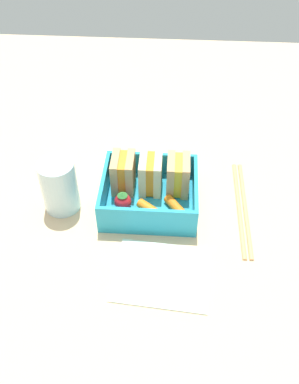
% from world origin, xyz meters
% --- Properties ---
extents(ground_plane, '(1.20, 1.20, 0.02)m').
position_xyz_m(ground_plane, '(0.00, 0.00, -0.01)').
color(ground_plane, beige).
extents(bento_tray, '(0.15, 0.13, 0.01)m').
position_xyz_m(bento_tray, '(0.00, 0.00, 0.01)').
color(bento_tray, '#269FC3').
rests_on(bento_tray, ground_plane).
extents(bento_rim, '(0.15, 0.13, 0.04)m').
position_xyz_m(bento_rim, '(0.00, 0.00, 0.03)').
color(bento_rim, '#269FC3').
rests_on(bento_rim, bento_tray).
extents(sandwich_left, '(0.04, 0.05, 0.06)m').
position_xyz_m(sandwich_left, '(-0.04, 0.03, 0.04)').
color(sandwich_left, tan).
rests_on(sandwich_left, bento_tray).
extents(sandwich_center_left, '(0.04, 0.05, 0.06)m').
position_xyz_m(sandwich_center_left, '(0.00, 0.03, 0.04)').
color(sandwich_center_left, beige).
rests_on(sandwich_center_left, bento_tray).
extents(sandwich_center, '(0.04, 0.05, 0.06)m').
position_xyz_m(sandwich_center, '(0.04, 0.03, 0.04)').
color(sandwich_center, tan).
rests_on(sandwich_center, bento_tray).
extents(strawberry_far_left, '(0.03, 0.03, 0.03)m').
position_xyz_m(strawberry_far_left, '(-0.04, -0.02, 0.03)').
color(strawberry_far_left, red).
rests_on(strawberry_far_left, bento_tray).
extents(carrot_stick_left, '(0.04, 0.03, 0.01)m').
position_xyz_m(carrot_stick_left, '(-0.00, -0.03, 0.02)').
color(carrot_stick_left, orange).
rests_on(carrot_stick_left, bento_tray).
extents(carrot_stick_far_left, '(0.04, 0.05, 0.01)m').
position_xyz_m(carrot_stick_far_left, '(0.05, -0.03, 0.02)').
color(carrot_stick_far_left, orange).
rests_on(carrot_stick_far_left, bento_tray).
extents(chopstick_pair, '(0.02, 0.21, 0.01)m').
position_xyz_m(chopstick_pair, '(0.15, -0.00, 0.00)').
color(chopstick_pair, tan).
rests_on(chopstick_pair, ground_plane).
extents(drinking_glass, '(0.06, 0.06, 0.09)m').
position_xyz_m(drinking_glass, '(-0.14, -0.01, 0.04)').
color(drinking_glass, silver).
rests_on(drinking_glass, ground_plane).
extents(folded_napkin, '(0.14, 0.12, 0.00)m').
position_xyz_m(folded_napkin, '(0.03, -0.14, 0.00)').
color(folded_napkin, silver).
rests_on(folded_napkin, ground_plane).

